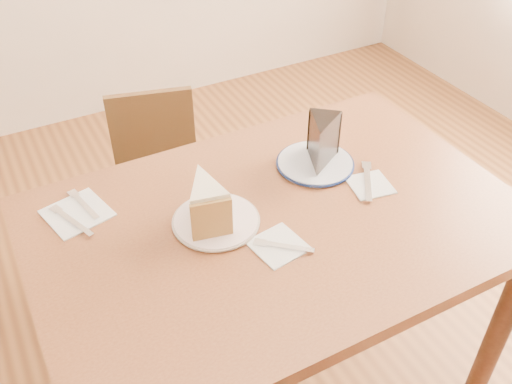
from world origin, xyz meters
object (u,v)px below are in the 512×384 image
Objects in this scene: chair_far at (161,185)px; chocolate_cake at (321,145)px; plate_cream at (216,221)px; plate_navy at (315,163)px; carrot_cake at (205,201)px; table at (277,245)px.

chair_far is 0.76m from chocolate_cake.
plate_cream is (-0.06, -0.64, 0.35)m from chair_far.
plate_navy is 1.58× the size of carrot_cake.
plate_navy is at bearing -21.25° from chocolate_cake.
chair_far is 0.71m from plate_navy.
chair_far is 5.53× the size of carrot_cake.
chair_far is 3.51× the size of plate_navy.
carrot_cake is (-0.02, 0.02, 0.06)m from plate_cream.
chair_far is at bearing 97.10° from table.
chair_far is at bearing 117.16° from plate_navy.
table reaches higher than chair_far.
chocolate_cake is at bearing 20.67° from carrot_cake.
carrot_cake is (-0.36, -0.07, 0.06)m from plate_navy.
plate_cream is 1.67× the size of chocolate_cake.
table is at bearing 111.53° from chair_far.
table is 0.19m from plate_cream.
chocolate_cake is (0.20, 0.13, 0.17)m from table.
table is at bearing -144.78° from plate_navy.
chair_far is at bearing 94.44° from carrot_cake.
plate_cream is at bearing 160.93° from table.
plate_cream is at bearing -33.67° from carrot_cake.
plate_cream is 0.06m from carrot_cake.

